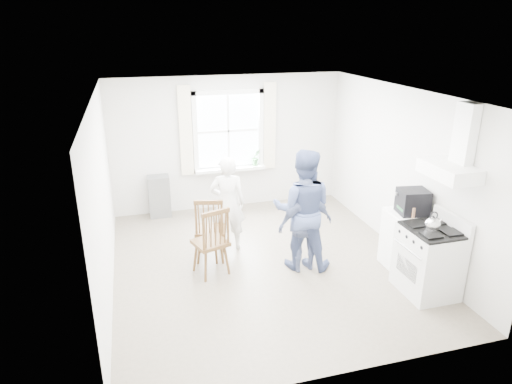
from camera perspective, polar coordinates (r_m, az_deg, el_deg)
name	(u,v)px	position (r m, az deg, el deg)	size (l,w,h in m)	color
room_shell	(265,184)	(6.61, 1.14, 1.01)	(4.62, 5.12, 2.64)	#7A6E5D
window_assembly	(229,136)	(8.85, -3.43, 7.03)	(1.88, 0.24, 1.70)	white
range_hood	(454,158)	(6.24, 23.56, 3.88)	(0.45, 0.76, 0.94)	white
shelf_unit	(159,196)	(8.87, -11.99, -0.53)	(0.40, 0.30, 0.80)	slate
gas_stove	(429,260)	(6.65, 20.76, -7.97)	(0.68, 0.76, 1.12)	silver
kettle	(432,225)	(6.34, 21.20, -3.82)	(0.19, 0.19, 0.28)	silver
low_cabinet	(404,240)	(7.20, 17.98, -5.69)	(0.50, 0.55, 0.90)	white
stereo_stack	(413,202)	(6.94, 19.01, -1.15)	(0.45, 0.42, 0.36)	black
cardboard_box	(414,210)	(6.92, 19.19, -2.12)	(0.25, 0.18, 0.16)	#A87451
windsor_chair_a	(214,235)	(6.54, -5.30, -5.41)	(0.57, 0.56, 1.08)	#4D3218
windsor_chair_b	(210,223)	(6.95, -5.83, -3.92)	(0.54, 0.53, 1.06)	#4D3218
person_left	(228,204)	(7.31, -3.57, -1.45)	(0.57, 0.57, 1.56)	white
person_mid	(302,210)	(6.73, 5.83, -2.23)	(0.89, 0.89, 1.83)	#44537F
person_right	(305,225)	(6.71, 6.19, -4.08)	(0.85, 0.85, 1.46)	navy
potted_plant	(256,157)	(9.00, -0.01, 4.34)	(0.18, 0.18, 0.33)	#367B3A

